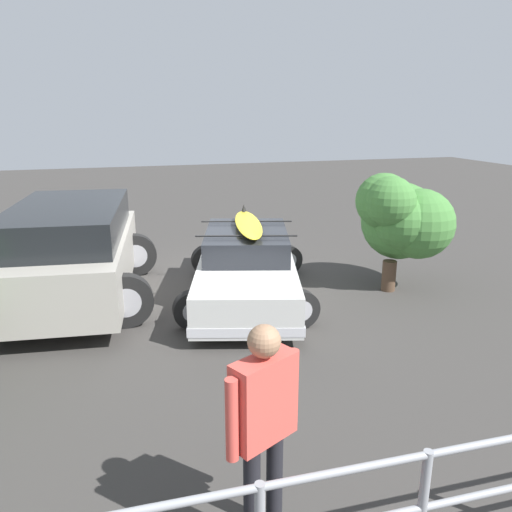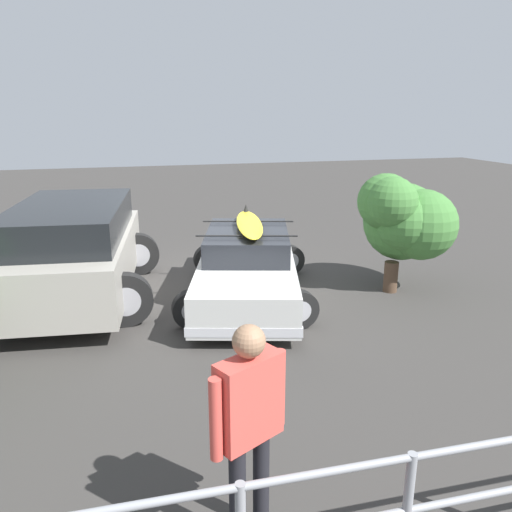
# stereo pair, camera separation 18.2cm
# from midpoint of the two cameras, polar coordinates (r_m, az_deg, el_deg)

# --- Properties ---
(ground_plane) EXTENTS (44.00, 44.00, 0.02)m
(ground_plane) POSITION_cam_midpoint_polar(r_m,az_deg,el_deg) (9.63, -5.93, -3.69)
(ground_plane) COLOR #383533
(ground_plane) RESTS_ON ground
(sedan_car) EXTENTS (2.92, 4.58, 1.49)m
(sedan_car) POSITION_cam_midpoint_polar(r_m,az_deg,el_deg) (8.96, -1.66, -1.12)
(sedan_car) COLOR silver
(sedan_car) RESTS_ON ground
(suv_car) EXTENTS (3.10, 4.63, 1.73)m
(suv_car) POSITION_cam_midpoint_polar(r_m,az_deg,el_deg) (9.31, -20.86, 0.53)
(suv_car) COLOR #9E998E
(suv_car) RESTS_ON ground
(person_bystander) EXTENTS (0.65, 0.42, 1.83)m
(person_bystander) POSITION_cam_midpoint_polar(r_m,az_deg,el_deg) (3.89, -0.51, -17.81)
(person_bystander) COLOR black
(person_bystander) RESTS_ON ground
(railing_fence) EXTENTS (8.43, 0.28, 1.05)m
(railing_fence) POSITION_cam_midpoint_polar(r_m,az_deg,el_deg) (4.33, 24.54, -22.31)
(railing_fence) COLOR gray
(railing_fence) RESTS_ON ground
(bush_near_left) EXTENTS (1.81, 1.77, 2.20)m
(bush_near_left) POSITION_cam_midpoint_polar(r_m,az_deg,el_deg) (9.61, 16.17, 4.10)
(bush_near_left) COLOR #4C3828
(bush_near_left) RESTS_ON ground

